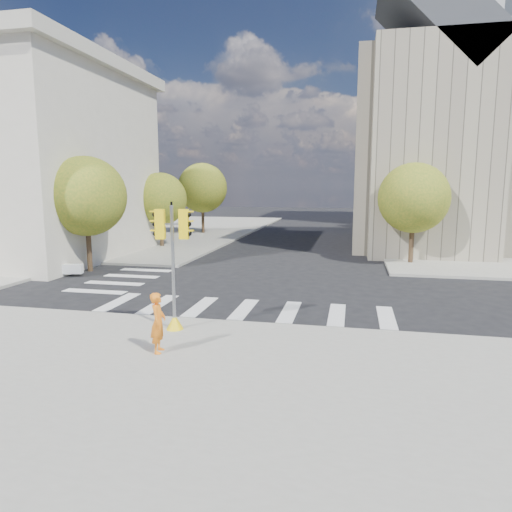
# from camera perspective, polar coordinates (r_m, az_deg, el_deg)

# --- Properties ---
(ground) EXTENTS (160.00, 160.00, 0.00)m
(ground) POSITION_cam_1_polar(r_m,az_deg,el_deg) (19.89, 0.12, -5.18)
(ground) COLOR black
(ground) RESTS_ON ground
(sidewalk_near) EXTENTS (30.00, 14.00, 0.15)m
(sidewalk_near) POSITION_cam_1_polar(r_m,az_deg,el_deg) (10.02, -13.77, -19.73)
(sidewalk_near) COLOR gray
(sidewalk_near) RESTS_ON ground
(sidewalk_far_left) EXTENTS (28.00, 40.00, 0.15)m
(sidewalk_far_left) POSITION_cam_1_polar(r_m,az_deg,el_deg) (51.10, -16.06, 3.19)
(sidewalk_far_left) COLOR gray
(sidewalk_far_left) RESTS_ON ground
(tree_lw_near) EXTENTS (4.40, 4.40, 6.41)m
(tree_lw_near) POSITION_cam_1_polar(r_m,az_deg,el_deg) (27.08, -20.47, 6.99)
(tree_lw_near) COLOR #382616
(tree_lw_near) RESTS_ON ground
(tree_lw_mid) EXTENTS (4.00, 4.00, 5.77)m
(tree_lw_mid) POSITION_cam_1_polar(r_m,az_deg,el_deg) (35.94, -11.84, 6.99)
(tree_lw_mid) COLOR #382616
(tree_lw_mid) RESTS_ON ground
(tree_lw_far) EXTENTS (4.80, 4.80, 6.95)m
(tree_lw_far) POSITION_cam_1_polar(r_m,az_deg,el_deg) (45.26, -6.72, 8.45)
(tree_lw_far) COLOR #382616
(tree_lw_far) RESTS_ON ground
(tree_re_near) EXTENTS (4.20, 4.20, 6.16)m
(tree_re_near) POSITION_cam_1_polar(r_m,az_deg,el_deg) (29.10, 19.10, 6.86)
(tree_re_near) COLOR #382616
(tree_re_near) RESTS_ON ground
(tree_re_mid) EXTENTS (4.60, 4.60, 6.66)m
(tree_re_mid) POSITION_cam_1_polar(r_m,az_deg,el_deg) (41.03, 17.10, 7.83)
(tree_re_mid) COLOR #382616
(tree_re_mid) RESTS_ON ground
(tree_re_far) EXTENTS (4.00, 4.00, 5.88)m
(tree_re_far) POSITION_cam_1_polar(r_m,az_deg,el_deg) (53.00, 15.96, 7.50)
(tree_re_far) COLOR #382616
(tree_re_far) RESTS_ON ground
(lamp_near) EXTENTS (0.35, 0.18, 8.11)m
(lamp_near) POSITION_cam_1_polar(r_m,az_deg,el_deg) (33.13, 19.18, 7.96)
(lamp_near) COLOR black
(lamp_near) RESTS_ON sidewalk_far_right
(lamp_far) EXTENTS (0.35, 0.18, 8.11)m
(lamp_far) POSITION_cam_1_polar(r_m,az_deg,el_deg) (47.05, 17.09, 8.19)
(lamp_far) COLOR black
(lamp_far) RESTS_ON sidewalk_far_right
(traffic_signal) EXTENTS (1.08, 0.56, 4.16)m
(traffic_signal) POSITION_cam_1_polar(r_m,az_deg,el_deg) (14.95, -10.28, -2.59)
(traffic_signal) COLOR yellow
(traffic_signal) RESTS_ON sidewalk_near
(photographer) EXTENTS (0.52, 0.69, 1.72)m
(photographer) POSITION_cam_1_polar(r_m,az_deg,el_deg) (13.21, -12.14, -8.14)
(photographer) COLOR orange
(photographer) RESTS_ON sidewalk_near
(planter_wall) EXTENTS (5.92, 1.83, 0.50)m
(planter_wall) POSITION_cam_1_polar(r_m,az_deg,el_deg) (27.17, -26.89, -1.48)
(planter_wall) COLOR white
(planter_wall) RESTS_ON sidewalk_left_near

